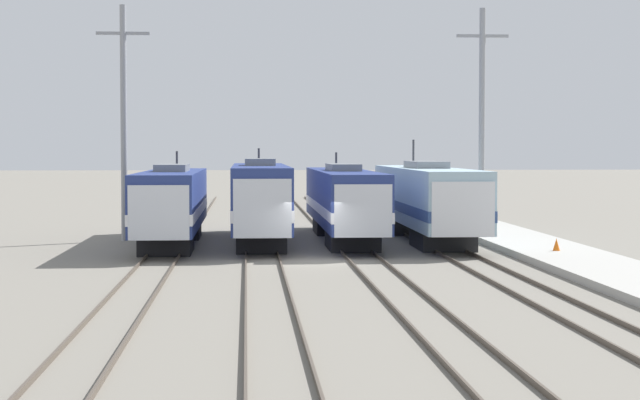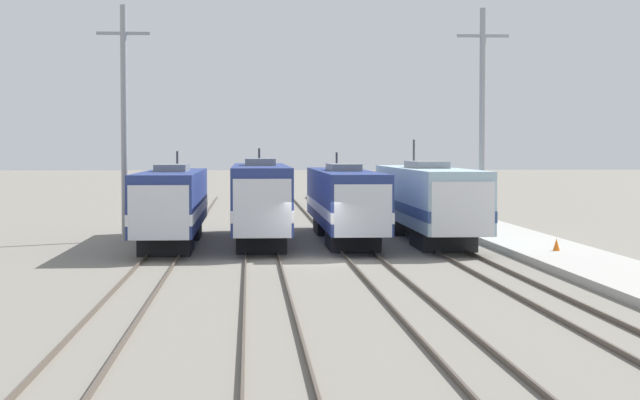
# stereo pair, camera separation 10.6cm
# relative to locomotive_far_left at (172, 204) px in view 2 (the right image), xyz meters

# --- Properties ---
(ground_plane) EXTENTS (400.00, 400.00, 0.00)m
(ground_plane) POSITION_rel_locomotive_far_left_xyz_m (6.55, -7.84, -2.08)
(ground_plane) COLOR slate
(rail_pair_far_left) EXTENTS (1.51, 120.00, 0.15)m
(rail_pair_far_left) POSITION_rel_locomotive_far_left_xyz_m (0.00, -7.84, -2.01)
(rail_pair_far_left) COLOR #4C4238
(rail_pair_far_left) RESTS_ON ground_plane
(rail_pair_center_left) EXTENTS (1.51, 120.00, 0.15)m
(rail_pair_center_left) POSITION_rel_locomotive_far_left_xyz_m (4.37, -7.84, -2.01)
(rail_pair_center_left) COLOR #4C4238
(rail_pair_center_left) RESTS_ON ground_plane
(rail_pair_center_right) EXTENTS (1.51, 120.00, 0.15)m
(rail_pair_center_right) POSITION_rel_locomotive_far_left_xyz_m (8.73, -7.84, -2.01)
(rail_pair_center_right) COLOR #4C4238
(rail_pair_center_right) RESTS_ON ground_plane
(rail_pair_far_right) EXTENTS (1.51, 120.00, 0.15)m
(rail_pair_far_right) POSITION_rel_locomotive_far_left_xyz_m (13.10, -7.84, -2.01)
(rail_pair_far_right) COLOR #4C4238
(rail_pair_far_right) RESTS_ON ground_plane
(locomotive_far_left) EXTENTS (2.83, 16.87, 4.68)m
(locomotive_far_left) POSITION_rel_locomotive_far_left_xyz_m (0.00, 0.00, 0.00)
(locomotive_far_left) COLOR black
(locomotive_far_left) RESTS_ON ground_plane
(locomotive_center_left) EXTENTS (2.78, 17.16, 4.83)m
(locomotive_center_left) POSITION_rel_locomotive_far_left_xyz_m (4.37, 1.01, 0.13)
(locomotive_center_left) COLOR black
(locomotive_center_left) RESTS_ON ground_plane
(locomotive_center_right) EXTENTS (2.78, 19.41, 4.61)m
(locomotive_center_right) POSITION_rel_locomotive_far_left_xyz_m (8.73, 2.03, -0.01)
(locomotive_center_right) COLOR black
(locomotive_center_right) RESTS_ON ground_plane
(locomotive_far_right) EXTENTS (3.06, 19.39, 5.32)m
(locomotive_far_right) POSITION_rel_locomotive_far_left_xyz_m (13.10, 2.04, 0.05)
(locomotive_far_right) COLOR #232326
(locomotive_far_right) RESTS_ON ground_plane
(catenary_tower_left) EXTENTS (2.76, 0.33, 12.24)m
(catenary_tower_left) POSITION_rel_locomotive_far_left_xyz_m (-2.66, 3.15, 4.27)
(catenary_tower_left) COLOR gray
(catenary_tower_left) RESTS_ON ground_plane
(catenary_tower_right) EXTENTS (2.76, 0.33, 12.24)m
(catenary_tower_right) POSITION_rel_locomotive_far_left_xyz_m (16.19, 3.15, 4.27)
(catenary_tower_right) COLOR gray
(catenary_tower_right) RESTS_ON ground_plane
(platform) EXTENTS (4.00, 120.00, 0.31)m
(platform) POSITION_rel_locomotive_far_left_xyz_m (17.45, -7.84, -1.93)
(platform) COLOR #A8A59E
(platform) RESTS_ON ground_plane
(traffic_cone) EXTENTS (0.32, 0.32, 0.54)m
(traffic_cone) POSITION_rel_locomotive_far_left_xyz_m (17.31, -6.92, -1.50)
(traffic_cone) COLOR orange
(traffic_cone) RESTS_ON platform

